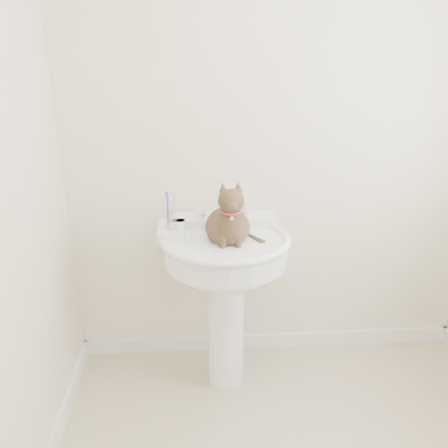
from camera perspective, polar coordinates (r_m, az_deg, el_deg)
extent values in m
cube|color=white|center=(2.96, 5.46, -13.78)|extent=(2.20, 0.02, 0.09)
cylinder|color=white|center=(2.53, 0.21, -12.47)|extent=(0.19, 0.19, 0.68)
cylinder|color=white|center=(2.31, 0.23, -3.31)|extent=(0.60, 0.60, 0.13)
ellipsoid|color=white|center=(2.34, 0.22, -4.75)|extent=(0.55, 0.48, 0.22)
torus|color=white|center=(2.28, 0.23, -1.95)|extent=(0.63, 0.63, 0.04)
cube|color=white|center=(2.47, -0.11, 0.35)|extent=(0.56, 0.15, 0.06)
cube|color=white|center=(2.36, -6.34, -0.90)|extent=(0.13, 0.20, 0.06)
cylinder|color=silver|center=(2.41, -0.05, 1.17)|extent=(0.05, 0.05, 0.05)
cylinder|color=silver|center=(2.36, 0.03, 1.43)|extent=(0.04, 0.04, 0.14)
sphere|color=white|center=(2.42, -2.68, 1.72)|extent=(0.06, 0.06, 0.06)
sphere|color=white|center=(2.43, 2.51, 1.84)|extent=(0.06, 0.06, 0.06)
cube|color=red|center=(2.51, 1.49, 1.71)|extent=(0.10, 0.08, 0.03)
cylinder|color=silver|center=(2.31, -6.41, -0.53)|extent=(0.07, 0.07, 0.01)
cylinder|color=white|center=(2.29, -6.46, 0.54)|extent=(0.06, 0.06, 0.09)
cylinder|color=blue|center=(2.27, -6.81, 1.70)|extent=(0.01, 0.01, 0.17)
cylinder|color=silver|center=(2.27, -6.51, 1.71)|extent=(0.01, 0.01, 0.17)
cylinder|color=pink|center=(2.27, -6.21, 1.72)|extent=(0.01, 0.01, 0.17)
ellipsoid|color=brown|center=(2.27, 0.47, -0.37)|extent=(0.21, 0.25, 0.19)
ellipsoid|color=brown|center=(2.17, 0.65, 0.27)|extent=(0.14, 0.13, 0.18)
ellipsoid|color=brown|center=(2.10, 0.72, 2.82)|extent=(0.12, 0.11, 0.11)
cone|color=brown|center=(2.10, -0.23, 4.42)|extent=(0.04, 0.04, 0.05)
cone|color=brown|center=(2.11, 1.60, 4.46)|extent=(0.04, 0.04, 0.05)
cylinder|color=brown|center=(2.33, 3.19, -1.63)|extent=(0.03, 0.03, 0.22)
torus|color=maroon|center=(2.13, 0.69, 1.61)|extent=(0.10, 0.10, 0.01)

